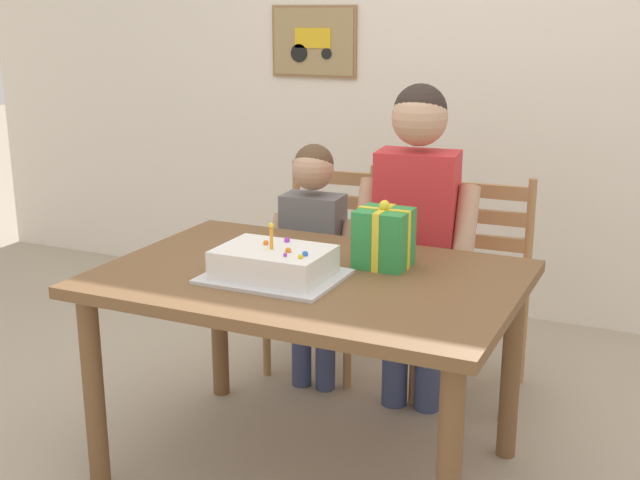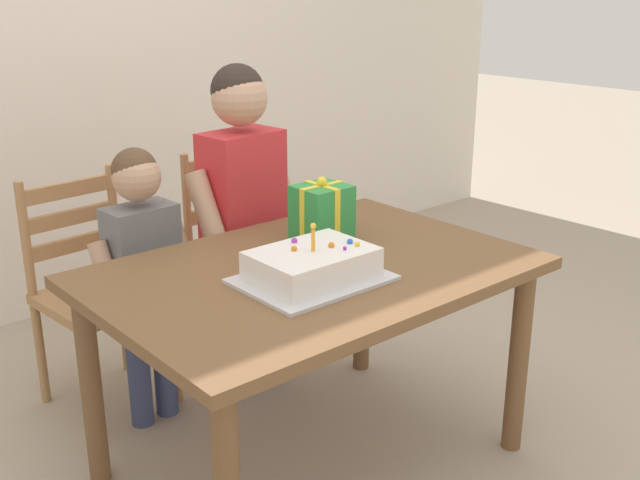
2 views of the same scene
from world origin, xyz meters
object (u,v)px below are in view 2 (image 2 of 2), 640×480
at_px(birthday_cake, 312,266).
at_px(chair_left, 97,291).
at_px(child_older, 243,198).
at_px(dining_table, 312,294).
at_px(gift_box_red_large, 322,213).
at_px(child_younger, 143,262).
at_px(chair_right, 244,252).

height_order(birthday_cake, chair_left, birthday_cake).
relative_size(birthday_cake, child_older, 0.33).
height_order(dining_table, gift_box_red_large, gift_box_red_large).
bearing_deg(gift_box_red_large, child_younger, 137.13).
bearing_deg(chair_left, child_younger, -74.81).
distance_m(gift_box_red_large, child_older, 0.44).
bearing_deg(child_younger, chair_right, 23.33).
xyz_separation_m(birthday_cake, gift_box_red_large, (0.28, 0.28, 0.05)).
relative_size(child_older, child_younger, 1.24).
bearing_deg(child_older, gift_box_red_large, -86.22).
relative_size(birthday_cake, gift_box_red_large, 1.87).
height_order(chair_left, chair_right, same).
relative_size(gift_box_red_large, child_younger, 0.22).
xyz_separation_m(dining_table, birthday_cake, (-0.08, -0.10, 0.14)).
height_order(chair_right, child_older, child_older).
relative_size(chair_left, chair_right, 1.00).
distance_m(chair_left, child_younger, 0.34).
height_order(dining_table, child_younger, child_younger).
xyz_separation_m(chair_left, child_younger, (0.07, -0.27, 0.18)).
bearing_deg(chair_left, child_older, -27.52).
xyz_separation_m(dining_table, child_older, (0.17, 0.62, 0.16)).
bearing_deg(chair_right, dining_table, -111.31).
relative_size(birthday_cake, chair_left, 0.48).
height_order(chair_right, child_younger, child_younger).
distance_m(dining_table, birthday_cake, 0.19).
xyz_separation_m(birthday_cake, child_older, (0.25, 0.72, 0.02)).
xyz_separation_m(gift_box_red_large, child_younger, (-0.48, 0.44, -0.19)).
xyz_separation_m(chair_left, child_older, (0.52, -0.27, 0.34)).
distance_m(chair_left, chair_right, 0.70).
height_order(gift_box_red_large, child_older, child_older).
relative_size(birthday_cake, chair_right, 0.48).
bearing_deg(dining_table, chair_right, 68.69).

